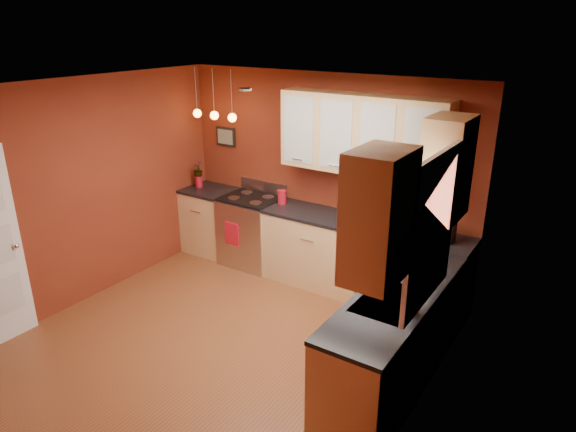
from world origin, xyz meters
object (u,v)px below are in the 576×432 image
Objects in this scene: soap_pump at (412,302)px; sink at (391,304)px; red_canister at (282,197)px; coffee_maker at (446,232)px; gas_range at (252,230)px.

sink is at bearing 154.42° from soap_pump.
soap_pump is at bearing -34.88° from red_canister.
red_canister is 2.14m from coffee_maker.
soap_pump is at bearing -25.58° from sink.
coffee_maker reaches higher than soap_pump.
red_canister reaches higher than gas_range.
sink is 0.27m from soap_pump.
gas_range is 0.73m from red_canister.
gas_range is 5.36× the size of soap_pump.
red_canister is at bearing 145.12° from soap_pump.
sink reaches higher than coffee_maker.
sink reaches higher than red_canister.
gas_range is at bearing 150.52° from soap_pump.
sink reaches higher than soap_pump.
sink is at bearing -85.75° from coffee_maker.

